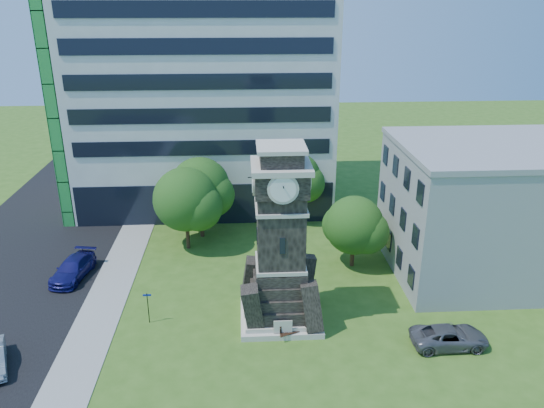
{
  "coord_description": "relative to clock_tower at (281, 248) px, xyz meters",
  "views": [
    {
      "loc": [
        0.64,
        -29.01,
        20.65
      ],
      "look_at": [
        2.73,
        7.05,
        6.42
      ],
      "focal_mm": 35.0,
      "sensor_mm": 36.0,
      "label": 1
    }
  ],
  "objects": [
    {
      "name": "tree_nw",
      "position": [
        -7.19,
        11.25,
        -0.89
      ],
      "size": [
        6.03,
        5.48,
        7.32
      ],
      "rotation": [
        0.0,
        0.0,
        0.3
      ],
      "color": "#332114",
      "rests_on": "ground"
    },
    {
      "name": "office_tall",
      "position": [
        -6.2,
        23.84,
        8.94
      ],
      "size": [
        26.2,
        15.11,
        28.6
      ],
      "color": "silver",
      "rests_on": "ground"
    },
    {
      "name": "tree_nc",
      "position": [
        -6.12,
        13.63,
        -0.68
      ],
      "size": [
        5.9,
        5.36,
        7.48
      ],
      "rotation": [
        0.0,
        0.0,
        0.35
      ],
      "color": "#332114",
      "rests_on": "ground"
    },
    {
      "name": "car_street_north",
      "position": [
        -15.79,
        6.51,
        -4.53
      ],
      "size": [
        2.96,
        5.45,
        1.5
      ],
      "primitive_type": "imported",
      "rotation": [
        0.0,
        0.0,
        -0.17
      ],
      "color": "#151458",
      "rests_on": "ground"
    },
    {
      "name": "tree_east",
      "position": [
        6.49,
        7.2,
        -1.82
      ],
      "size": [
        5.2,
        4.73,
        5.97
      ],
      "rotation": [
        0.0,
        0.0,
        0.42
      ],
      "color": "#332114",
      "rests_on": "ground"
    },
    {
      "name": "park_bench",
      "position": [
        0.67,
        -2.3,
        -4.77
      ],
      "size": [
        1.88,
        0.5,
        0.97
      ],
      "rotation": [
        0.0,
        0.0,
        0.42
      ],
      "color": "black",
      "rests_on": "ground"
    },
    {
      "name": "office_low",
      "position": [
        16.97,
        6.0,
        -0.07
      ],
      "size": [
        15.2,
        12.2,
        10.4
      ],
      "color": "gray",
      "rests_on": "ground"
    },
    {
      "name": "street_sign",
      "position": [
        -8.89,
        -0.1,
        -3.86
      ],
      "size": [
        0.54,
        0.05,
        2.26
      ],
      "rotation": [
        0.0,
        0.0,
        -0.0
      ],
      "color": "black",
      "rests_on": "ground"
    },
    {
      "name": "car_east_lot",
      "position": [
        10.41,
        -3.79,
        -4.61
      ],
      "size": [
        4.87,
        2.31,
        1.34
      ],
      "primitive_type": "imported",
      "rotation": [
        0.0,
        0.0,
        1.59
      ],
      "color": "#56565B",
      "rests_on": "ground"
    },
    {
      "name": "sidewalk",
      "position": [
        -12.5,
        3.0,
        -5.25
      ],
      "size": [
        3.0,
        70.0,
        0.06
      ],
      "primitive_type": "cube",
      "color": "gray",
      "rests_on": "ground"
    },
    {
      "name": "clock_tower",
      "position": [
        0.0,
        0.0,
        0.0
      ],
      "size": [
        5.4,
        5.4,
        12.22
      ],
      "color": "beige",
      "rests_on": "ground"
    },
    {
      "name": "ground",
      "position": [
        -3.0,
        -2.0,
        -5.28
      ],
      "size": [
        160.0,
        160.0,
        0.0
      ],
      "primitive_type": "plane",
      "color": "#365E1A",
      "rests_on": "ground"
    },
    {
      "name": "tree_ne",
      "position": [
        2.63,
        16.82,
        -0.91
      ],
      "size": [
        5.5,
        5.0,
        7.05
      ],
      "rotation": [
        0.0,
        0.0,
        -0.21
      ],
      "color": "#332114",
      "rests_on": "ground"
    }
  ]
}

